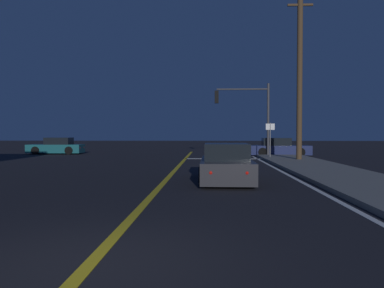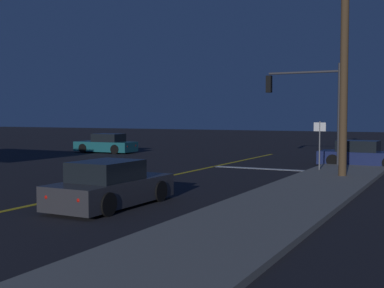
# 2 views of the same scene
# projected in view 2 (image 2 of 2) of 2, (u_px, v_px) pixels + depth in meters

# --- Properties ---
(sidewalk_right) EXTENTS (3.20, 39.46, 0.15)m
(sidewalk_right) POSITION_uv_depth(u_px,v_px,m) (284.00, 203.00, 14.95)
(sidewalk_right) COLOR slate
(sidewalk_right) RESTS_ON ground
(lane_line_center) EXTENTS (0.20, 37.27, 0.01)m
(lane_line_center) POSITION_uv_depth(u_px,v_px,m) (102.00, 190.00, 17.98)
(lane_line_center) COLOR gold
(lane_line_center) RESTS_ON ground
(lane_line_edge_right) EXTENTS (0.16, 37.27, 0.01)m
(lane_line_edge_right) POSITION_uv_depth(u_px,v_px,m) (226.00, 201.00, 15.80)
(lane_line_edge_right) COLOR white
(lane_line_edge_right) RESTS_ON ground
(stop_bar) EXTENTS (5.00, 0.50, 0.01)m
(stop_bar) POSITION_uv_depth(u_px,v_px,m) (261.00, 169.00, 25.22)
(stop_bar) COLOR white
(stop_bar) RESTS_ON ground
(car_distant_tail_teal) EXTENTS (4.38, 1.98, 1.34)m
(car_distant_tail_teal) POSITION_uv_depth(u_px,v_px,m) (106.00, 144.00, 35.95)
(car_distant_tail_teal) COLOR #195960
(car_distant_tail_teal) RESTS_ON ground
(car_side_waiting_navy) EXTENTS (4.46, 1.92, 1.34)m
(car_side_waiting_navy) POSITION_uv_depth(u_px,v_px,m) (362.00, 155.00, 26.21)
(car_side_waiting_navy) COLOR navy
(car_side_waiting_navy) RESTS_ON ground
(car_lead_oncoming_charcoal) EXTENTS (1.85, 4.29, 1.34)m
(car_lead_oncoming_charcoal) POSITION_uv_depth(u_px,v_px,m) (111.00, 186.00, 14.82)
(car_lead_oncoming_charcoal) COLOR #2D2D33
(car_lead_oncoming_charcoal) RESTS_ON ground
(traffic_signal_near_right) EXTENTS (3.92, 0.28, 5.25)m
(traffic_signal_near_right) POSITION_uv_depth(u_px,v_px,m) (310.00, 98.00, 26.22)
(traffic_signal_near_right) COLOR #38383D
(traffic_signal_near_right) RESTS_ON ground
(utility_pole_right) EXTENTS (1.77, 0.33, 10.63)m
(utility_pole_right) POSITION_uv_depth(u_px,v_px,m) (344.00, 45.00, 20.77)
(utility_pole_right) COLOR #4C3823
(utility_pole_right) RESTS_ON ground
(street_sign_corner) EXTENTS (0.56, 0.07, 2.36)m
(street_sign_corner) POSITION_uv_depth(u_px,v_px,m) (320.00, 138.00, 23.31)
(street_sign_corner) COLOR slate
(street_sign_corner) RESTS_ON ground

